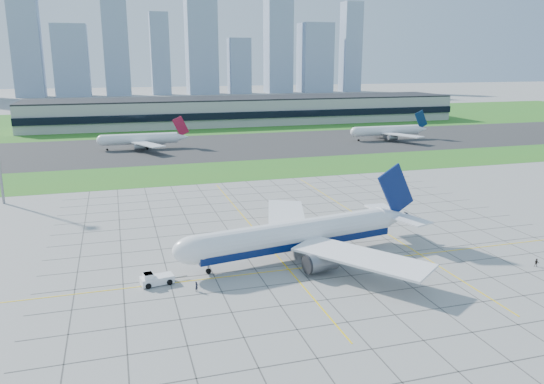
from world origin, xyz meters
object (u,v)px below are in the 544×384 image
Objects in this scene: distant_jet_2 at (388,131)px; crew_far at (537,263)px; crew_near at (197,287)px; distant_jet_1 at (142,139)px; airliner at (298,235)px; pushback_tug at (155,279)px.

crew_far is at bearing -108.83° from distant_jet_2.
distant_jet_2 reaches higher than crew_near.
distant_jet_2 is at bearing 114.62° from crew_far.
crew_far is 173.91m from distant_jet_1.
airliner reaches higher than pushback_tug.
airliner reaches higher than distant_jet_1.
crew_near is at bearing -164.47° from airliner.
distant_jet_1 is 117.23m from distant_jet_2.
distant_jet_2 reaches higher than crew_far.
pushback_tug is 5.12× the size of crew_far.
pushback_tug is at bearing -146.60° from crew_far.
airliner is at bearing 0.99° from pushback_tug.
distant_jet_1 is at bearing 43.74° from crew_near.
crew_near is 0.04× the size of distant_jet_1.
airliner reaches higher than crew_near.
distant_jet_1 is at bearing 155.04° from crew_far.
crew_near is at bearing -128.23° from distant_jet_2.
distant_jet_1 is at bearing 89.07° from airliner.
distant_jet_2 is at bearing 45.79° from airliner.
crew_far is (41.87, -17.73, -3.84)m from airliner.
pushback_tug is 4.70× the size of crew_near.
distant_jet_1 is at bearing 177.06° from distant_jet_2.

